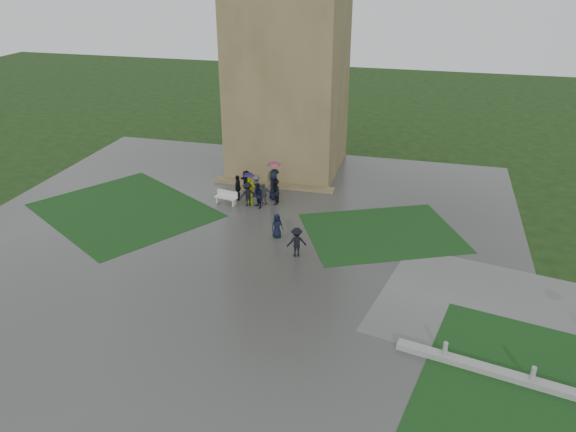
% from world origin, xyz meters
% --- Properties ---
extents(ground, '(120.00, 120.00, 0.00)m').
position_xyz_m(ground, '(0.00, 0.00, 0.00)').
color(ground, black).
extents(plaza, '(34.00, 34.00, 0.02)m').
position_xyz_m(plaza, '(0.00, 2.00, 0.01)').
color(plaza, '#383835').
rests_on(plaza, ground).
extents(lawn_inset_left, '(14.10, 13.46, 0.01)m').
position_xyz_m(lawn_inset_left, '(-8.50, 4.00, 0.03)').
color(lawn_inset_left, black).
rests_on(lawn_inset_left, plaza).
extents(lawn_inset_right, '(11.12, 10.15, 0.01)m').
position_xyz_m(lawn_inset_right, '(8.50, 5.00, 0.03)').
color(lawn_inset_right, black).
rests_on(lawn_inset_right, plaza).
extents(tower, '(8.00, 8.00, 18.00)m').
position_xyz_m(tower, '(0.00, 15.00, 9.00)').
color(tower, brown).
rests_on(tower, ground).
extents(tower_plinth, '(9.00, 0.80, 0.22)m').
position_xyz_m(tower_plinth, '(0.00, 10.60, 0.13)').
color(tower_plinth, brown).
rests_on(tower_plinth, plaza).
extents(bench, '(1.65, 0.78, 0.92)m').
position_xyz_m(bench, '(-2.26, 6.78, 0.49)').
color(bench, silver).
rests_on(bench, plaza).
extents(visitor_cluster, '(3.38, 3.87, 2.38)m').
position_xyz_m(visitor_cluster, '(-0.42, 8.03, 0.98)').
color(visitor_cluster, black).
rests_on(visitor_cluster, plaza).
extents(pedestrian_mid, '(0.88, 0.84, 1.50)m').
position_xyz_m(pedestrian_mid, '(2.43, 2.84, 0.77)').
color(pedestrian_mid, black).
rests_on(pedestrian_mid, plaza).
extents(pedestrian_near, '(1.26, 0.98, 1.73)m').
position_xyz_m(pedestrian_near, '(4.11, 0.89, 0.89)').
color(pedestrian_near, black).
rests_on(pedestrian_near, plaza).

